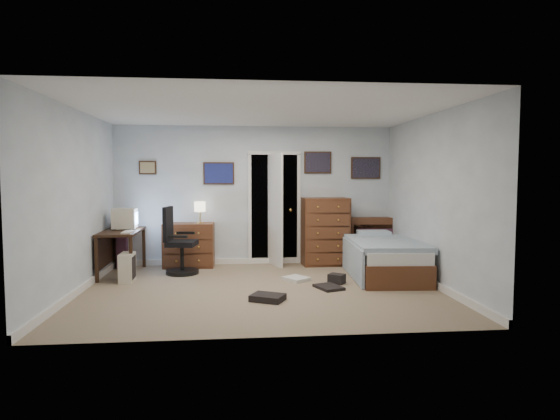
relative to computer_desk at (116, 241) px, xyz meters
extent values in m
cube|color=#87765D|center=(2.29, -1.24, -0.56)|extent=(5.00, 4.00, 0.02)
cube|color=#321C10|center=(0.09, 0.00, 0.15)|extent=(0.61, 1.26, 0.04)
cube|color=#321C10|center=(-0.15, -0.59, -0.21)|extent=(0.05, 0.05, 0.68)
cube|color=#321C10|center=(0.35, -0.58, -0.21)|extent=(0.05, 0.05, 0.68)
cube|color=#321C10|center=(-0.18, 0.58, -0.21)|extent=(0.05, 0.05, 0.68)
cube|color=#321C10|center=(0.32, 0.59, -0.21)|extent=(0.05, 0.05, 0.68)
cube|color=#321C10|center=(-0.18, 0.00, -0.17)|extent=(0.06, 1.15, 0.48)
cube|color=beige|center=(0.11, 0.15, 0.35)|extent=(0.37, 0.36, 0.33)
cube|color=#8CB2F2|center=(0.29, 0.16, 0.35)|extent=(0.02, 0.27, 0.21)
cube|color=beige|center=(0.11, 0.15, 0.18)|extent=(0.25, 0.25, 0.02)
cube|color=beige|center=(0.27, -0.35, 0.18)|extent=(0.15, 0.39, 0.02)
cube|color=beige|center=(0.29, -0.55, -0.34)|extent=(0.20, 0.41, 0.43)
cube|color=black|center=(0.39, -0.55, -0.34)|extent=(0.01, 0.29, 0.34)
cylinder|color=black|center=(1.05, -0.06, -0.52)|extent=(0.61, 0.61, 0.06)
cylinder|color=black|center=(1.05, -0.06, -0.30)|extent=(0.07, 0.07, 0.41)
cube|color=black|center=(1.05, -0.06, -0.05)|extent=(0.51, 0.51, 0.08)
cube|color=black|center=(0.83, -0.02, 0.27)|extent=(0.12, 0.41, 0.56)
cube|color=black|center=(1.02, -0.30, 0.09)|extent=(0.31, 0.10, 0.04)
cube|color=black|center=(1.09, 0.19, 0.09)|extent=(0.31, 0.10, 0.04)
cube|color=maroon|center=(-0.03, 0.52, -0.13)|extent=(0.17, 0.17, 0.84)
cube|color=#552B1B|center=(1.11, 0.53, -0.17)|extent=(0.89, 0.46, 0.78)
cylinder|color=gold|center=(1.31, 0.53, 0.23)|extent=(0.12, 0.12, 0.02)
cylinder|color=gold|center=(1.31, 0.53, 0.35)|extent=(0.02, 0.02, 0.23)
cylinder|color=beige|center=(1.31, 0.53, 0.51)|extent=(0.20, 0.20, 0.17)
cube|color=black|center=(2.64, 1.06, 0.45)|extent=(0.90, 0.60, 2.00)
cube|color=white|center=(2.19, 0.73, 0.45)|extent=(0.06, 0.05, 2.00)
cube|color=white|center=(3.09, 0.73, 0.45)|extent=(0.06, 0.05, 2.00)
cube|color=white|center=(2.64, 0.73, 1.47)|extent=(0.96, 0.05, 0.06)
cube|color=white|center=(2.59, 0.62, 0.45)|extent=(0.31, 0.77, 2.00)
sphere|color=gold|center=(2.90, 0.47, 0.45)|extent=(0.06, 0.06, 0.06)
cube|color=#552B1B|center=(3.54, 0.51, 0.05)|extent=(0.84, 0.52, 1.21)
cube|color=#552B1B|center=(4.51, 0.63, -0.13)|extent=(0.95, 0.30, 0.84)
cube|color=black|center=(4.51, 0.56, 0.02)|extent=(0.86, 0.15, 0.28)
cube|color=maroon|center=(4.51, 0.56, -0.01)|extent=(0.75, 0.16, 0.21)
cube|color=#552B1B|center=(4.29, -0.55, -0.38)|extent=(1.11, 2.03, 0.34)
cube|color=white|center=(4.29, -0.55, -0.12)|extent=(1.07, 1.99, 0.18)
cube|color=slate|center=(4.28, -0.65, -0.01)|extent=(1.15, 1.74, 0.10)
cube|color=slate|center=(3.76, -0.61, -0.28)|extent=(0.15, 1.67, 0.53)
cube|color=#82ABD0|center=(4.34, 0.19, 0.03)|extent=(0.56, 0.41, 0.13)
cube|color=#331E11|center=(0.39, 0.74, 1.20)|extent=(0.30, 0.03, 0.24)
cube|color=olive|center=(0.39, 0.72, 1.20)|extent=(0.25, 0.01, 0.19)
cube|color=#331E11|center=(1.64, 0.74, 1.10)|extent=(0.55, 0.03, 0.40)
cube|color=#0A1C4C|center=(1.64, 0.72, 1.10)|extent=(0.50, 0.01, 0.35)
cube|color=#331E11|center=(3.44, 0.74, 1.30)|extent=(0.50, 0.03, 0.40)
cube|color=black|center=(3.44, 0.72, 1.30)|extent=(0.45, 0.01, 0.35)
cube|color=#331E11|center=(4.34, 0.74, 1.20)|extent=(0.55, 0.03, 0.40)
cube|color=black|center=(4.34, 0.72, 1.20)|extent=(0.50, 0.01, 0.35)
cube|color=silver|center=(2.85, -0.72, -0.53)|extent=(0.46, 0.47, 0.05)
cube|color=black|center=(3.24, -1.30, -0.53)|extent=(0.43, 0.49, 0.04)
cube|color=black|center=(2.33, -1.87, -0.51)|extent=(0.50, 0.46, 0.08)
cube|color=black|center=(3.42, -0.99, -0.48)|extent=(0.29, 0.28, 0.14)
camera|label=1|loc=(1.92, -7.75, 1.02)|focal=30.00mm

